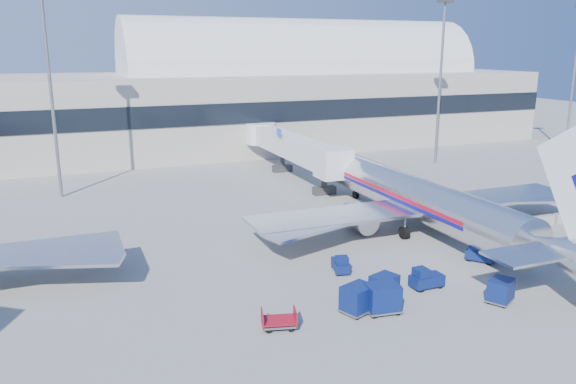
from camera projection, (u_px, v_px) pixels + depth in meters
name	position (u px, v px, depth m)	size (l,w,h in m)	color
ground	(347.00, 265.00, 42.79)	(260.00, 260.00, 0.00)	gray
terminal	(100.00, 106.00, 86.28)	(170.00, 28.15, 21.00)	#B2AA9E
airliner_main	(424.00, 201.00, 49.74)	(32.00, 37.26, 12.07)	silver
jetbridge_near	(288.00, 145.00, 72.25)	(4.40, 27.50, 6.25)	silver
mast_west	(48.00, 61.00, 58.83)	(2.00, 1.20, 22.60)	slate
mast_east	(442.00, 58.00, 76.96)	(2.00, 1.20, 22.60)	slate
mast_far_east	(576.00, 57.00, 86.03)	(2.00, 1.20, 22.60)	slate
barrier_near	(513.00, 225.00, 51.00)	(3.00, 0.55, 0.90)	#9E9E96
barrier_mid	(540.00, 221.00, 52.20)	(3.00, 0.55, 0.90)	#9E9E96
barrier_far	(567.00, 217.00, 53.40)	(3.00, 0.55, 0.90)	#9E9E96
tug_lead	(426.00, 279.00, 38.48)	(2.32, 1.20, 1.50)	#0A184E
tug_right	(480.00, 253.00, 43.35)	(2.11, 2.34, 1.38)	#0A184E
tug_left	(341.00, 264.00, 41.25)	(1.51, 2.24, 1.34)	#0A184E
cart_train_a	(384.00, 286.00, 36.89)	(2.15, 1.90, 1.58)	#0A184E
cart_train_b	(383.00, 298.00, 34.80)	(2.29, 1.86, 1.86)	#0A184E
cart_train_c	(358.00, 298.00, 34.79)	(2.44, 2.16, 1.79)	#0A184E
cart_solo_near	(501.00, 290.00, 36.23)	(2.24, 2.07, 1.58)	#0A184E
cart_open_red	(279.00, 322.00, 32.99)	(2.35, 1.91, 0.55)	slate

